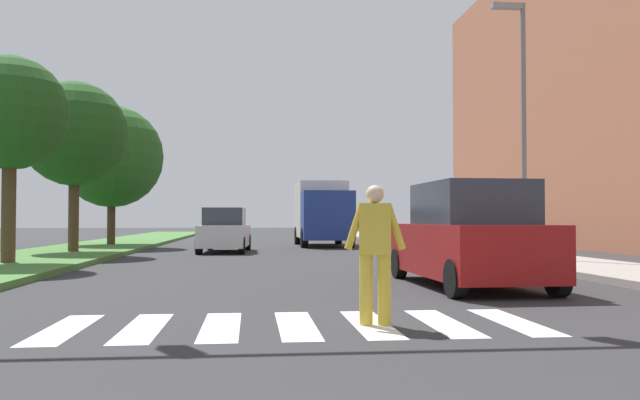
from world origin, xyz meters
name	(u,v)px	position (x,y,z in m)	size (l,w,h in m)	color
ground_plane	(262,246)	(0.00, 30.00, 0.00)	(140.00, 140.00, 0.00)	#2D2D30
crosswalk	(297,325)	(0.00, 6.08, 0.00)	(5.85, 2.20, 0.01)	silver
median_strip	(103,247)	(-7.04, 28.00, 0.07)	(4.22, 64.00, 0.15)	#477A38
tree_mid	(10,114)	(-6.90, 16.22, 4.06)	(3.02, 3.02, 5.46)	#4C3823
tree_far	(74,134)	(-6.79, 22.18, 4.29)	(3.71, 3.71, 6.02)	#4C3823
tree_distant	(112,157)	(-6.85, 28.75, 4.12)	(4.62, 4.62, 6.29)	#4C3823
sidewalk_right	(434,245)	(7.91, 28.00, 0.07)	(3.00, 64.00, 0.15)	#9E9991
traffic_light_gantry	(87,2)	(-2.85, 7.59, 4.33)	(8.25, 0.30, 6.00)	gold
street_lamp_right	(521,106)	(7.31, 16.64, 4.59)	(1.02, 0.24, 7.50)	slate
pedestrian_performer	(375,248)	(0.94, 5.99, 0.93)	(0.75, 0.31, 1.69)	gold
suv_crossing	(468,238)	(3.56, 10.29, 0.93)	(2.06, 4.64, 1.97)	maroon
sedan_midblock	(225,232)	(-1.56, 24.10, 0.80)	(2.01, 4.43, 1.72)	silver
truck_box_delivery	(322,212)	(2.88, 29.90, 1.63)	(2.40, 6.20, 3.10)	navy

